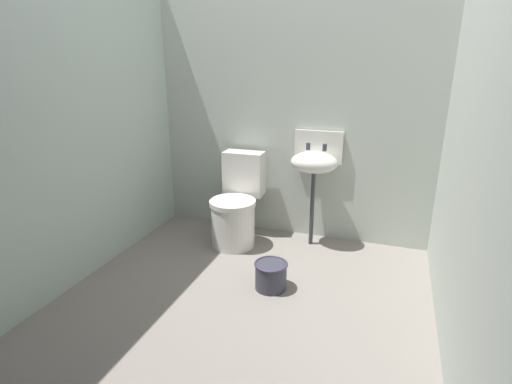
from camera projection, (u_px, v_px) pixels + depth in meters
ground_plane at (241, 309)px, 2.72m from camera, size 2.87×2.92×0.08m
wall_back at (293, 110)px, 3.52m from camera, size 2.87×0.10×2.28m
wall_left at (75, 123)px, 2.84m from camera, size 0.10×2.72×2.28m
wall_right at (480, 149)px, 2.03m from camera, size 0.10×2.72×2.28m
toilet_near_wall at (236, 208)px, 3.54m from camera, size 0.41×0.60×0.78m
sink at (315, 161)px, 3.37m from camera, size 0.42×0.35×0.99m
bucket at (271, 275)px, 2.86m from camera, size 0.24×0.24×0.20m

